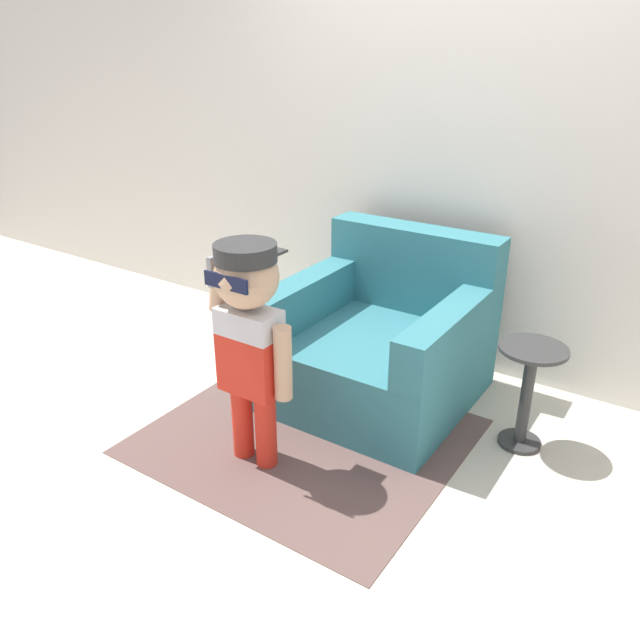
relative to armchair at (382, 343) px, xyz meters
The scene contains 6 objects.
ground_plane 0.32m from the armchair, 35.99° to the right, with size 10.00×10.00×0.00m, color beige.
wall_back 1.17m from the armchair, 82.74° to the left, with size 10.00×0.05×2.60m.
armchair is the anchor object (origin of this frame).
person_child 0.96m from the armchair, 102.21° to the right, with size 0.43×0.32×1.04m.
side_table 0.80m from the armchair, ahead, with size 0.31×0.31×0.52m.
rug 0.66m from the armchair, 99.16° to the right, with size 1.45×1.29×0.01m.
Camera 1 is at (1.31, -2.63, 1.78)m, focal length 35.00 mm.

